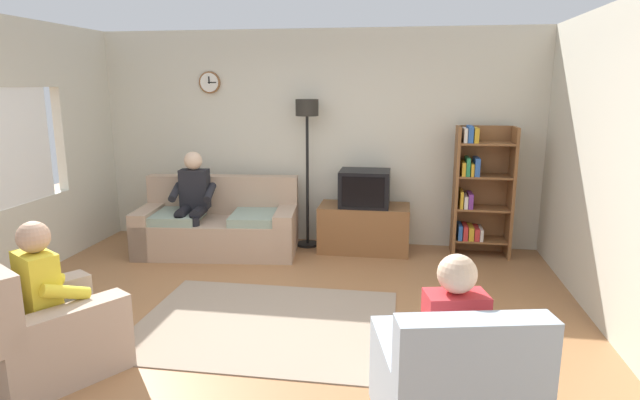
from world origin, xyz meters
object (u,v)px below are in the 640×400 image
(couch, at_px, (219,227))
(person_on_couch, at_px, (193,197))
(floor_lamp, at_px, (307,132))
(armchair_near_window, at_px, (44,335))
(bookshelf, at_px, (478,190))
(person_in_left_armchair, at_px, (53,289))
(armchair_near_bookshelf, at_px, (450,392))
(person_in_right_armchair, at_px, (449,335))
(tv, at_px, (365,188))
(tv_stand, at_px, (364,228))

(couch, relative_size, person_on_couch, 1.60)
(floor_lamp, relative_size, armchair_near_window, 1.58)
(bookshelf, xyz_separation_m, person_in_left_armchair, (-3.33, -3.20, -0.18))
(armchair_near_bookshelf, relative_size, person_in_right_armchair, 0.92)
(couch, xyz_separation_m, person_in_right_armchair, (2.51, -3.08, 0.29))
(armchair_near_window, bearing_deg, couch, 84.79)
(couch, bearing_deg, person_on_couch, -157.98)
(tv, xyz_separation_m, armchair_near_window, (-2.03, -3.18, -0.50))
(bookshelf, xyz_separation_m, person_on_couch, (-3.38, -0.50, -0.09))
(tv_stand, xyz_separation_m, armchair_near_window, (-2.03, -3.21, 0.00))
(couch, height_order, armchair_near_bookshelf, same)
(tv_stand, xyz_separation_m, person_on_couch, (-2.03, -0.43, 0.41))
(tv, xyz_separation_m, armchair_near_bookshelf, (0.76, -3.46, -0.50))
(person_on_couch, bearing_deg, tv_stand, 11.91)
(person_on_couch, distance_m, person_in_right_armchair, 4.07)
(armchair_near_bookshelf, bearing_deg, bookshelf, 80.66)
(couch, distance_m, armchair_near_bookshelf, 4.05)
(armchair_near_window, xyz_separation_m, armchair_near_bookshelf, (2.79, -0.28, 0.00))
(person_in_right_armchair, bearing_deg, couch, 129.15)
(couch, height_order, person_in_right_armchair, person_in_right_armchair)
(bookshelf, xyz_separation_m, armchair_near_window, (-3.38, -3.28, -0.50))
(tv, xyz_separation_m, person_on_couch, (-2.03, -0.40, -0.10))
(floor_lamp, distance_m, person_in_right_armchair, 3.89)
(person_in_left_armchair, bearing_deg, armchair_near_window, -122.30)
(tv_stand, relative_size, armchair_near_window, 0.94)
(couch, relative_size, tv, 3.31)
(couch, xyz_separation_m, person_on_couch, (-0.27, -0.11, 0.39))
(person_in_left_armchair, bearing_deg, couch, 85.62)
(tv, bearing_deg, person_in_right_armchair, -77.56)
(couch, distance_m, floor_lamp, 1.59)
(tv, bearing_deg, floor_lamp, 170.37)
(tv, bearing_deg, person_on_couch, -168.75)
(couch, height_order, bookshelf, bookshelf)
(bookshelf, distance_m, armchair_near_window, 4.73)
(floor_lamp, height_order, armchair_near_window, floor_lamp)
(person_on_couch, height_order, person_in_right_armchair, person_on_couch)
(armchair_near_window, distance_m, person_in_left_armchair, 0.33)
(armchair_near_window, xyz_separation_m, person_on_couch, (-0.01, 2.78, 0.41))
(person_in_right_armchair, bearing_deg, armchair_near_bookshelf, -77.64)
(bookshelf, bearing_deg, tv, -175.89)
(tv_stand, height_order, floor_lamp, floor_lamp)
(tv, relative_size, person_in_left_armchair, 0.54)
(armchair_near_bookshelf, bearing_deg, armchair_near_window, 174.25)
(tv, bearing_deg, couch, -170.49)
(tv_stand, distance_m, person_in_right_armchair, 3.50)
(person_on_couch, bearing_deg, couch, 22.02)
(armchair_near_bookshelf, distance_m, person_in_left_armchair, 2.78)
(couch, distance_m, tv_stand, 1.79)
(armchair_near_window, distance_m, armchair_near_bookshelf, 2.80)
(bookshelf, relative_size, person_in_right_armchair, 1.39)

